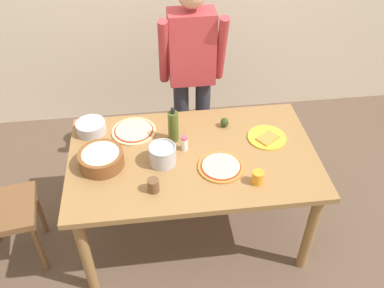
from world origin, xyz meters
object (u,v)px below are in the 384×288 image
cup_small_brown (153,185)px  mixing_bowl_steel (91,127)px  cup_orange (258,177)px  avocado (224,122)px  pizza_cooked_on_tray (221,167)px  popcorn_bowl (101,158)px  dining_table (193,165)px  pizza_raw_on_board (134,131)px  person_cook (192,70)px  salt_shaker (184,143)px  steel_pot (163,155)px  olive_oil_bottle (173,126)px  plate_with_slice (267,138)px

cup_small_brown → mixing_bowl_steel: bearing=123.3°
cup_orange → avocado: cup_orange is taller
pizza_cooked_on_tray → popcorn_bowl: popcorn_bowl is taller
dining_table → avocado: avocado is taller
mixing_bowl_steel → pizza_raw_on_board: bearing=-6.9°
pizza_cooked_on_tray → cup_small_brown: cup_small_brown is taller
person_cook → salt_shaker: size_ratio=15.28×
cup_small_brown → cup_orange: bearing=-1.1°
pizza_raw_on_board → steel_pot: bearing=-61.8°
popcorn_bowl → olive_oil_bottle: size_ratio=1.09×
cup_orange → salt_shaker: 0.53m
person_cook → popcorn_bowl: (-0.66, -0.78, -0.12)m
mixing_bowl_steel → salt_shaker: (0.61, -0.26, 0.01)m
cup_orange → cup_small_brown: same height
steel_pot → salt_shaker: size_ratio=1.64×
steel_pot → pizza_raw_on_board: bearing=118.2°
steel_pot → cup_small_brown: steel_pot is taller
steel_pot → salt_shaker: 0.18m
olive_oil_bottle → salt_shaker: (0.06, -0.11, -0.06)m
dining_table → mixing_bowl_steel: size_ratio=8.00×
plate_with_slice → salt_shaker: (-0.57, -0.04, 0.04)m
dining_table → olive_oil_bottle: olive_oil_bottle is taller
mixing_bowl_steel → cup_orange: 1.18m
person_cook → dining_table: bearing=-96.5°
pizza_raw_on_board → cup_orange: cup_orange is taller
cup_small_brown → pizza_raw_on_board: bearing=100.7°
olive_oil_bottle → salt_shaker: bearing=-61.0°
cup_orange → cup_small_brown: 0.62m
pizza_raw_on_board → salt_shaker: bearing=-34.5°
pizza_cooked_on_tray → mixing_bowl_steel: bearing=150.7°
pizza_raw_on_board → avocado: avocado is taller
plate_with_slice → cup_orange: cup_orange is taller
person_cook → popcorn_bowl: person_cook is taller
cup_small_brown → pizza_cooked_on_tray: bearing=18.4°
olive_oil_bottle → cup_orange: size_ratio=3.01×
mixing_bowl_steel → person_cook: bearing=30.3°
dining_table → popcorn_bowl: (-0.58, -0.02, 0.15)m
steel_pot → cup_small_brown: size_ratio=2.04×
plate_with_slice → mixing_bowl_steel: size_ratio=1.30×
person_cook → pizza_cooked_on_tray: person_cook is taller
pizza_raw_on_board → popcorn_bowl: (-0.20, -0.31, 0.05)m
plate_with_slice → person_cook: bearing=123.4°
avocado → popcorn_bowl: bearing=-160.6°
cup_orange → mixing_bowl_steel: bearing=148.8°
salt_shaker → cup_orange: bearing=-41.5°
popcorn_bowl → cup_orange: (0.93, -0.27, -0.02)m
plate_with_slice → cup_small_brown: bearing=-153.9°
popcorn_bowl → dining_table: bearing=2.3°
cup_small_brown → salt_shaker: bearing=57.3°
mixing_bowl_steel → avocado: 0.92m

